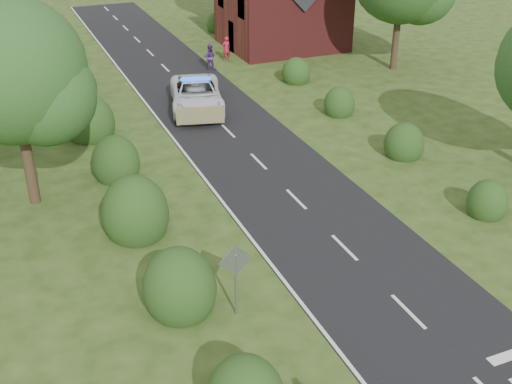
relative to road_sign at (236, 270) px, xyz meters
name	(u,v)px	position (x,y,z in m)	size (l,w,h in m)	color
ground	(408,312)	(5.00, -2.00, -1.65)	(120.00, 120.00, 0.00)	#2B4213
road	(235,138)	(5.00, 13.00, -1.64)	(6.00, 70.00, 0.02)	black
road_markings	(219,159)	(3.40, 10.93, -1.63)	(4.96, 70.00, 0.01)	white
hedgerow_left	(120,174)	(-1.51, 9.69, -0.91)	(2.75, 50.41, 3.00)	#2B4819
hedgerow_right	(389,136)	(11.60, 9.21, -1.10)	(2.10, 45.78, 2.10)	#2B4819
tree_left_a	(20,77)	(-4.75, 9.86, 3.69)	(5.74, 5.60, 8.38)	#332316
road_sign	(236,270)	(0.00, 0.00, 0.00)	(1.06, 0.08, 2.53)	gray
police_van	(197,95)	(4.55, 17.78, -0.82)	(4.16, 6.51, 1.81)	white
pedestrian_red	(226,49)	(9.41, 26.08, -0.82)	(0.61, 0.40, 1.66)	#B91E35
pedestrian_purple	(210,57)	(7.68, 24.53, -0.80)	(0.83, 0.65, 1.71)	#522D7A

